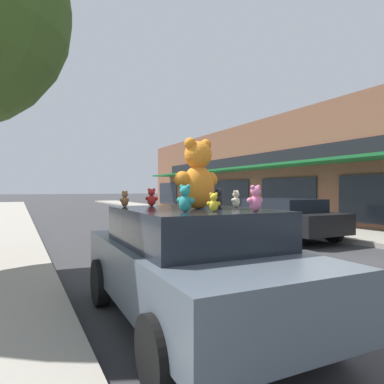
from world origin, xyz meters
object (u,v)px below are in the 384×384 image
Objects in this scene: teddy_bear_teal at (185,199)px; teddy_bear_yellow at (214,202)px; teddy_bear_pink at (255,199)px; plush_art_car at (192,262)px; teddy_bear_giant at (198,175)px; teddy_bear_red at (152,197)px; teddy_bear_brown at (125,199)px; parked_car_far_center at (283,217)px; teddy_bear_black at (218,198)px; teddy_bear_cream at (236,199)px; teddy_bear_blue at (201,198)px.

teddy_bear_teal reaches higher than teddy_bear_yellow.
teddy_bear_pink reaches higher than teddy_bear_yellow.
teddy_bear_teal is at bearing -25.85° from teddy_bear_pink.
plush_art_car is 1.28m from teddy_bear_pink.
teddy_bear_giant is (0.04, -0.10, 1.15)m from plush_art_car.
teddy_bear_red is 1.16× the size of teddy_bear_brown.
teddy_bear_giant is at bearing -74.59° from teddy_bear_teal.
teddy_bear_yellow is (-0.06, -0.67, 0.82)m from plush_art_car.
parked_car_far_center is at bearing -137.62° from teddy_bear_pink.
teddy_bear_giant is 2.96× the size of teddy_bear_teal.
teddy_bear_teal is 0.07× the size of parked_car_far_center.
teddy_bear_black is at bearing 24.79° from plush_art_car.
teddy_bear_black and teddy_bear_red have the same top height.
teddy_bear_teal is 9.03m from parked_car_far_center.
teddy_bear_pink reaches higher than teddy_bear_red.
teddy_bear_cream is (0.71, -0.00, 0.83)m from plush_art_car.
teddy_bear_cream is at bearing -109.33° from teddy_bear_yellow.
teddy_bear_red is at bearing -38.36° from teddy_bear_teal.
teddy_bear_cream is (0.16, -0.75, -0.01)m from teddy_bear_blue.
teddy_bear_yellow is at bearing 81.63° from teddy_bear_brown.
teddy_bear_yellow is at bearing 17.15° from teddy_bear_cream.
teddy_bear_red is (-0.62, 1.76, -0.02)m from teddy_bear_pink.
teddy_bear_brown is (-1.22, 0.64, -0.02)m from teddy_bear_black.
teddy_bear_pink is 0.49m from teddy_bear_yellow.
parked_car_far_center is (6.63, 4.46, -0.87)m from teddy_bear_red.
teddy_bear_giant is 1.25m from teddy_bear_brown.
teddy_bear_brown is at bearing -65.37° from teddy_bear_giant.
teddy_bear_black is 7.80m from parked_car_far_center.
teddy_bear_yellow is (-0.10, -0.57, -0.34)m from teddy_bear_giant.
teddy_bear_pink is 0.81m from teddy_bear_teal.
teddy_bear_black is 1.12× the size of teddy_bear_cream.
teddy_bear_teal is at bearing -121.88° from plush_art_car.
teddy_bear_blue is 1.21m from teddy_bear_brown.
teddy_bear_yellow is at bearing 131.51° from teddy_bear_red.
parked_car_far_center is at bearing -81.95° from teddy_bear_teal.
teddy_bear_cream is (1.36, -0.89, 0.00)m from teddy_bear_brown.
plush_art_car is 1.38m from teddy_bear_brown.
teddy_bear_black is at bearing -84.50° from teddy_bear_cream.
teddy_bear_cream is (0.77, 0.67, 0.01)m from teddy_bear_yellow.
teddy_bear_black is 1.24× the size of teddy_bear_yellow.
teddy_bear_cream is at bearing 1.07° from plush_art_car.
teddy_bear_giant is at bearing -139.38° from parked_car_far_center.
teddy_bear_blue is 1.05× the size of teddy_bear_cream.
teddy_bear_black is at bearing -138.79° from parked_car_far_center.
plush_art_car is at bearing 140.00° from teddy_bear_red.
teddy_bear_brown is at bearing -147.68° from parked_car_far_center.
teddy_bear_blue is at bearing -141.79° from parked_car_far_center.
teddy_bear_red reaches higher than teddy_bear_blue.
teddy_bear_red is at bearing -74.24° from teddy_bear_pink.
plush_art_car is at bearing -66.39° from teddy_bear_teal.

